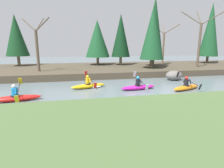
{
  "coord_description": "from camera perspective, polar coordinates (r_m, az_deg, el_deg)",
  "views": [
    {
      "loc": [
        -5.22,
        -11.36,
        3.12
      ],
      "look_at": [
        -2.79,
        0.35,
        0.55
      ],
      "focal_mm": 28.0,
      "sensor_mm": 36.0,
      "label": 1
    }
  ],
  "objects": [
    {
      "name": "ground_plane",
      "position": [
        12.89,
        12.55,
        -2.18
      ],
      "size": [
        90.0,
        90.0,
        0.0
      ],
      "primitive_type": "plane",
      "color": "slate"
    },
    {
      "name": "riverbank_far",
      "position": [
        22.74,
        1.62,
        5.05
      ],
      "size": [
        44.0,
        11.48,
        0.65
      ],
      "color": "#4C4233",
      "rests_on": "ground"
    },
    {
      "name": "conifer_tree_far_left",
      "position": [
        26.17,
        -28.85,
        13.71
      ],
      "size": [
        2.85,
        2.85,
        6.49
      ],
      "color": "#7A664C",
      "rests_on": "riverbank_far"
    },
    {
      "name": "conifer_tree_left",
      "position": [
        24.57,
        -4.78,
        14.5
      ],
      "size": [
        3.31,
        3.31,
        5.98
      ],
      "color": "#7A664C",
      "rests_on": "riverbank_far"
    },
    {
      "name": "conifer_tree_mid_left",
      "position": [
        24.43,
        2.9,
        15.45
      ],
      "size": [
        2.55,
        2.55,
        6.72
      ],
      "color": "#7A664C",
      "rests_on": "riverbank_far"
    },
    {
      "name": "conifer_tree_centre",
      "position": [
        21.27,
        13.09,
        15.83
      ],
      "size": [
        2.73,
        2.73,
        6.93
      ],
      "color": "brown",
      "rests_on": "riverbank_far"
    },
    {
      "name": "conifer_tree_mid_right",
      "position": [
        24.21,
        13.67,
        17.34
      ],
      "size": [
        2.52,
        2.52,
        8.64
      ],
      "color": "brown",
      "rests_on": "riverbank_far"
    },
    {
      "name": "conifer_tree_right",
      "position": [
        31.09,
        29.49,
        15.08
      ],
      "size": [
        2.79,
        2.79,
        8.79
      ],
      "color": "brown",
      "rests_on": "riverbank_far"
    },
    {
      "name": "bare_tree_upstream",
      "position": [
        19.31,
        -23.22,
        11.44
      ],
      "size": [
        3.03,
        2.99,
        5.44
      ],
      "color": "brown",
      "rests_on": "riverbank_far"
    },
    {
      "name": "bare_tree_mid_upstream",
      "position": [
        28.42,
        16.46,
        12.38
      ],
      "size": [
        3.34,
        3.3,
        6.04
      ],
      "color": "brown",
      "rests_on": "riverbank_far"
    },
    {
      "name": "bare_tree_mid_downstream",
      "position": [
        24.31,
        26.7,
        12.74
      ],
      "size": [
        3.81,
        3.77,
        6.94
      ],
      "color": "brown",
      "rests_on": "riverbank_far"
    },
    {
      "name": "kayaker_lead",
      "position": [
        13.97,
        23.15,
        -0.84
      ],
      "size": [
        2.74,
        2.0,
        1.2
      ],
      "rotation": [
        0.0,
        0.0,
        0.35
      ],
      "color": "orange",
      "rests_on": "ground"
    },
    {
      "name": "kayaker_middle",
      "position": [
        13.04,
        8.63,
        -0.86
      ],
      "size": [
        2.8,
        2.07,
        1.2
      ],
      "rotation": [
        0.0,
        0.0,
        0.14
      ],
      "color": "#C61999",
      "rests_on": "ground"
    },
    {
      "name": "kayaker_trailing",
      "position": [
        13.52,
        -7.27,
        -0.46
      ],
      "size": [
        2.77,
        2.03,
        1.2
      ],
      "rotation": [
        0.0,
        0.0,
        0.29
      ],
      "color": "yellow",
      "rests_on": "ground"
    },
    {
      "name": "kayaker_far_back",
      "position": [
        11.61,
        -28.74,
        -3.86
      ],
      "size": [
        2.8,
        2.07,
        1.2
      ],
      "rotation": [
        0.0,
        0.0,
        0.15
      ],
      "color": "red",
      "rests_on": "ground"
    },
    {
      "name": "boulder_midstream",
      "position": [
        17.56,
        19.58,
        2.66
      ],
      "size": [
        1.58,
        1.24,
        0.9
      ],
      "color": "slate",
      "rests_on": "ground"
    }
  ]
}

